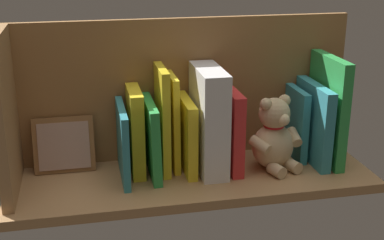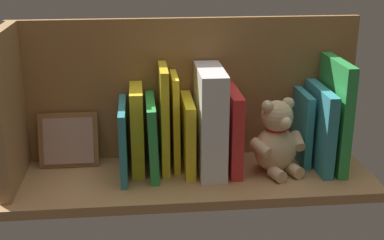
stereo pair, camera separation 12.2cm
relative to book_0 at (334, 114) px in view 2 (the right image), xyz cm
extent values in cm
cube|color=#A87A4C|center=(34.38, 1.95, -14.26)|extent=(84.84, 28.98, 2.20)
cube|color=#9F6D3E|center=(34.38, -10.29, 4.34)|extent=(84.84, 1.50, 35.01)
cube|color=#A87A4C|center=(74.80, 1.95, 4.34)|extent=(2.40, 22.98, 35.01)
cube|color=green|center=(0.00, 0.00, 0.00)|extent=(2.47, 18.29, 26.32)
cube|color=teal|center=(3.47, -0.09, -3.34)|extent=(2.67, 18.10, 19.66)
cube|color=teal|center=(6.61, -3.11, -4.27)|extent=(1.82, 12.06, 17.79)
ellipsoid|color=#D1B284|center=(14.46, 2.12, -7.71)|extent=(12.88, 12.22, 10.91)
sphere|color=#D1B284|center=(14.46, 2.12, 0.56)|extent=(7.50, 7.50, 7.50)
sphere|color=#D1B284|center=(11.81, 1.17, 3.37)|extent=(2.90, 2.90, 2.90)
sphere|color=#D1B284|center=(17.10, 3.07, 3.37)|extent=(2.90, 2.90, 2.90)
sphere|color=beige|center=(13.38, 5.12, -0.01)|extent=(2.90, 2.90, 2.90)
cylinder|color=#D1B284|center=(9.12, 1.65, -5.80)|extent=(2.58, 5.37, 4.03)
cylinder|color=#D1B284|center=(18.87, 5.15, -5.80)|extent=(5.39, 5.75, 4.03)
cylinder|color=#D1B284|center=(10.58, 5.65, -11.71)|extent=(4.11, 4.83, 2.90)
cylinder|color=#D1B284|center=(15.20, 7.31, -11.71)|extent=(4.11, 4.83, 2.90)
torus|color=red|center=(14.46, 2.12, -2.43)|extent=(6.36, 6.36, 0.85)
cube|color=red|center=(24.48, -0.88, -3.43)|extent=(2.78, 16.52, 19.47)
cube|color=white|center=(29.87, -0.31, -0.74)|extent=(6.05, 17.46, 24.85)
cube|color=yellow|center=(35.02, -1.32, -4.43)|extent=(2.31, 15.65, 17.47)
cube|color=yellow|center=(37.90, -3.39, -1.71)|extent=(1.70, 11.50, 22.92)
cube|color=yellow|center=(40.56, -2.53, -0.62)|extent=(1.87, 13.22, 25.09)
cube|color=green|center=(43.49, -0.60, -4.36)|extent=(2.54, 17.08, 17.66)
cube|color=yellow|center=(46.97, -2.59, -3.06)|extent=(2.97, 13.10, 20.20)
cube|color=teal|center=(50.22, -0.10, -4.67)|extent=(1.58, 18.09, 16.99)
cube|color=brown|center=(63.69, -6.65, -6.74)|extent=(14.23, 4.55, 13.16)
cube|color=tan|center=(63.69, -5.93, -6.74)|extent=(11.95, 3.19, 10.89)
camera|label=1|loc=(58.10, 114.51, 40.24)|focal=49.81mm
camera|label=2|loc=(46.08, 116.38, 40.24)|focal=49.81mm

